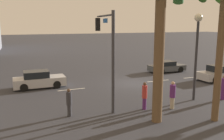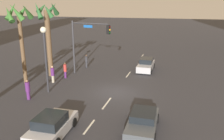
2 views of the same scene
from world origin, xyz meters
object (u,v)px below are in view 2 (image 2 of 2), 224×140
pedestrian_2 (53,74)px  streetlamp (45,47)px  car_1 (146,65)px  pedestrian_1 (65,70)px  pedestrian_3 (28,89)px  car_0 (143,122)px  traffic_signal (85,39)px  palm_tree_1 (48,26)px  car_2 (52,126)px  palm_tree_3 (19,23)px  pedestrian_0 (86,61)px

pedestrian_2 → streetlamp: bearing=-159.1°
car_1 → pedestrian_1: 9.95m
car_1 → pedestrian_3: size_ratio=2.39×
car_0 → traffic_signal: traffic_signal is taller
streetlamp → pedestrian_2: size_ratio=3.39×
streetlamp → pedestrian_1: 5.45m
pedestrian_1 → palm_tree_1: (0.32, 1.95, 4.71)m
streetlamp → car_0: bearing=-113.7°
traffic_signal → palm_tree_1: (-1.57, 3.68, 1.47)m
car_2 → streetlamp: streetlamp is taller
palm_tree_1 → pedestrian_2: bearing=-145.8°
car_1 → palm_tree_3: palm_tree_3 is taller
traffic_signal → pedestrian_3: traffic_signal is taller
car_0 → pedestrian_2: 12.56m
car_0 → pedestrian_1: (8.50, 10.02, 0.36)m
car_2 → pedestrian_2: bearing=29.9°
pedestrian_1 → pedestrian_3: size_ratio=1.00×
pedestrian_0 → pedestrian_2: pedestrian_2 is taller
pedestrian_1 → pedestrian_3: 6.30m
pedestrian_2 → traffic_signal: bearing=-32.3°
traffic_signal → pedestrian_1: bearing=137.6°
car_2 → traffic_signal: 13.44m
pedestrian_0 → car_2: bearing=-165.4°
car_1 → traffic_signal: 8.25m
pedestrian_1 → pedestrian_2: 1.81m
traffic_signal → pedestrian_3: (-8.19, 2.04, -3.25)m
pedestrian_3 → palm_tree_1: 8.29m
traffic_signal → car_1: bearing=-59.9°
pedestrian_1 → pedestrian_3: bearing=177.2°
streetlamp → pedestrian_3: streetlamp is taller
car_2 → palm_tree_3: (7.83, 7.78, 5.53)m
traffic_signal → car_0: bearing=-141.4°
streetlamp → pedestrian_3: 3.97m
pedestrian_3 → palm_tree_3: bearing=39.9°
car_0 → traffic_signal: size_ratio=0.67×
streetlamp → palm_tree_3: palm_tree_3 is taller
car_1 → traffic_signal: (-3.75, 6.46, 3.51)m
pedestrian_3 → palm_tree_3: 6.86m
palm_tree_1 → pedestrian_1: bearing=-99.4°
streetlamp → pedestrian_3: (-2.00, 0.74, -3.35)m
pedestrian_3 → car_1: bearing=-35.5°
streetlamp → car_2: bearing=-146.9°
streetlamp → pedestrian_3: bearing=159.8°
car_2 → streetlamp: 8.52m
car_1 → pedestrian_3: bearing=144.5°
palm_tree_1 → traffic_signal: bearing=-66.9°
pedestrian_0 → palm_tree_3: palm_tree_3 is taller
car_0 → traffic_signal: bearing=38.6°
pedestrian_0 → palm_tree_1: (-4.39, 2.55, 4.76)m
pedestrian_0 → pedestrian_3: pedestrian_3 is taller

